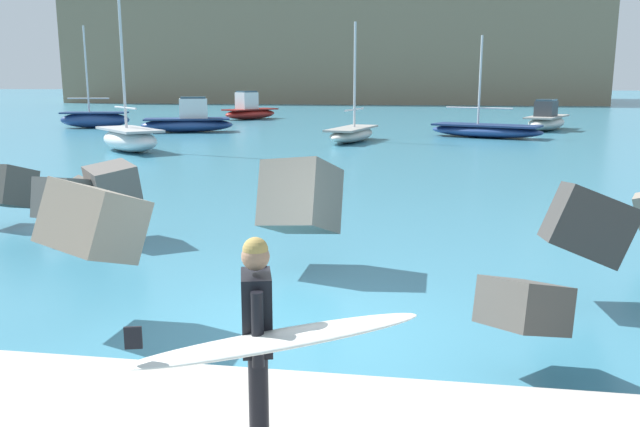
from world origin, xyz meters
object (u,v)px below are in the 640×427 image
at_px(boat_mid_right, 250,111).
at_px(boat_mid_left, 95,119).
at_px(surfer_with_board, 262,338).
at_px(boat_near_right, 130,138).
at_px(boat_far_centre, 188,121).
at_px(boat_mid_centre, 486,130).
at_px(boat_near_centre, 352,133).
at_px(boat_far_left, 547,120).

bearing_deg(boat_mid_right, boat_mid_left, -124.72).
xyz_separation_m(surfer_with_board, boat_mid_left, (-20.36, 36.14, -0.69)).
distance_m(boat_near_right, boat_far_centre, 10.98).
bearing_deg(boat_far_centre, surfer_with_board, -68.94).
bearing_deg(boat_mid_centre, boat_mid_left, 172.22).
bearing_deg(boat_mid_centre, boat_near_centre, -152.21).
height_order(boat_mid_left, boat_far_centre, boat_mid_left).
distance_m(boat_near_centre, boat_mid_left, 19.27).
distance_m(surfer_with_board, boat_mid_right, 48.84).
bearing_deg(boat_far_left, boat_near_centre, -139.23).
distance_m(boat_far_left, boat_far_centre, 22.47).
bearing_deg(boat_near_right, boat_mid_right, 92.28).
bearing_deg(surfer_with_board, boat_mid_right, 105.12).
height_order(boat_near_right, boat_far_centre, boat_near_right).
xyz_separation_m(boat_mid_centre, boat_far_centre, (-17.63, 1.12, 0.25)).
bearing_deg(boat_mid_left, boat_mid_right, 55.28).
relative_size(boat_mid_left, boat_mid_right, 1.25).
bearing_deg(boat_near_centre, boat_near_right, -146.93).
relative_size(surfer_with_board, boat_mid_left, 0.32).
relative_size(surfer_with_board, boat_near_centre, 0.35).
distance_m(boat_mid_centre, boat_mid_right, 22.55).
distance_m(boat_near_centre, boat_near_right, 11.11).
relative_size(boat_mid_left, boat_far_left, 1.11).
height_order(boat_near_right, boat_mid_left, boat_near_right).
bearing_deg(boat_near_right, boat_mid_centre, 30.86).
relative_size(boat_near_right, boat_far_left, 1.30).
relative_size(boat_near_centre, boat_mid_left, 0.91).
bearing_deg(surfer_with_board, boat_far_centre, 111.06).
bearing_deg(boat_mid_right, boat_near_centre, -60.47).
xyz_separation_m(boat_near_right, boat_mid_right, (-0.96, 24.20, 0.10)).
bearing_deg(surfer_with_board, boat_mid_centre, 81.99).
relative_size(boat_near_right, boat_mid_right, 1.46).
distance_m(boat_mid_left, boat_far_centre, 7.68).
xyz_separation_m(boat_near_right, boat_mid_left, (-8.59, 13.20, 0.00)).
bearing_deg(boat_far_centre, boat_near_centre, -24.60).
xyz_separation_m(boat_near_right, boat_far_left, (20.66, 15.85, 0.04)).
distance_m(boat_near_right, boat_mid_left, 15.75).
xyz_separation_m(boat_mid_centre, boat_far_left, (4.29, 6.06, 0.22)).
xyz_separation_m(surfer_with_board, boat_near_centre, (-2.46, 29.01, -0.84)).
relative_size(surfer_with_board, boat_mid_right, 0.40).
distance_m(boat_mid_right, boat_far_left, 23.18).
height_order(boat_near_centre, boat_mid_centre, boat_near_centre).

